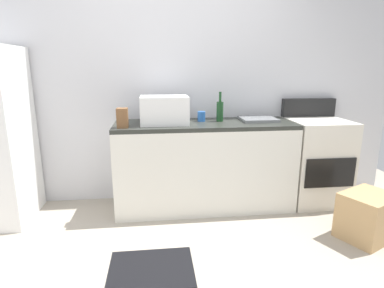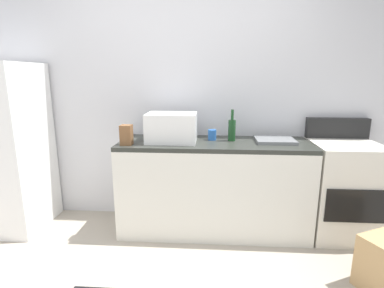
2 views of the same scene
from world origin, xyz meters
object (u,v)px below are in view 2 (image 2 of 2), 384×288
coffee_mug (212,135)px  wine_bottle (232,129)px  refrigerator (5,148)px  microwave (172,128)px  stove_oven (342,188)px  knife_block (126,135)px

coffee_mug → wine_bottle: bearing=-7.0°
refrigerator → coffee_mug: (2.03, 0.13, 0.14)m
wine_bottle → coffee_mug: size_ratio=3.00×
refrigerator → microwave: size_ratio=3.54×
stove_oven → coffee_mug: size_ratio=11.00×
refrigerator → coffee_mug: size_ratio=16.29×
refrigerator → wine_bottle: bearing=2.7°
microwave → knife_block: (-0.39, -0.15, -0.05)m
stove_oven → refrigerator: bearing=-179.0°
stove_oven → knife_block: bearing=-174.7°
refrigerator → knife_block: (1.26, -0.13, 0.18)m
microwave → coffee_mug: bearing=15.3°
microwave → wine_bottle: (0.57, 0.08, -0.03)m
coffee_mug → knife_block: 0.81m
refrigerator → coffee_mug: refrigerator is taller
coffee_mug → refrigerator: bearing=-176.4°
wine_bottle → coffee_mug: 0.20m
stove_oven → microwave: 1.72m
microwave → knife_block: microwave is taller
refrigerator → stove_oven: bearing=1.0°
refrigerator → knife_block: 1.28m
stove_oven → microwave: microwave is taller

